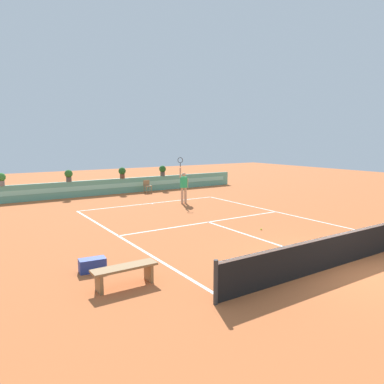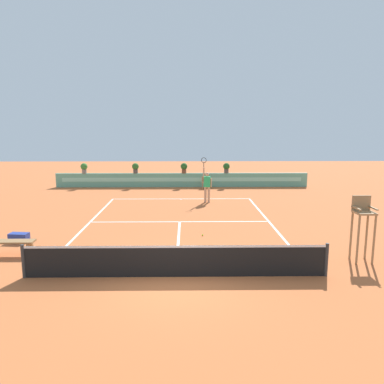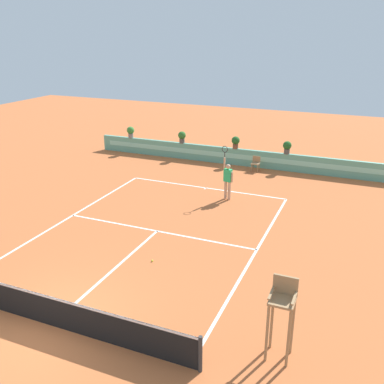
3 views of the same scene
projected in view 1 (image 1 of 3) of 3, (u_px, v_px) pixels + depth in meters
The scene contains 13 objects.
ground_plane at pixel (214, 224), 15.06m from camera, with size 60.00×60.00×0.00m, color #BC6033.
court_lines at pixel (204, 221), 15.65m from camera, with size 8.32×11.94×0.01m.
net at pixel (341, 248), 10.01m from camera, with size 8.92×0.10×1.00m.
back_wall_barrier at pixel (121, 186), 23.59m from camera, with size 18.00×0.21×1.00m.
ball_kid_chair at pixel (147, 186), 23.86m from camera, with size 0.44×0.44×0.85m.
bench_courtside at pixel (125, 271), 8.60m from camera, with size 1.60×0.44×0.51m.
gear_bag at pixel (92, 265), 9.61m from camera, with size 0.70×0.36×0.36m, color navy.
tennis_player at pixel (184, 185), 19.71m from camera, with size 0.61×0.28×2.58m.
tennis_ball_near_baseline at pixel (261, 229), 14.04m from camera, with size 0.07×0.07×0.07m, color #CCE033.
potted_plant_far_left at pixel (1, 178), 19.69m from camera, with size 0.48×0.48×0.72m.
potted_plant_left at pixel (69, 175), 21.67m from camera, with size 0.48×0.48×0.72m.
potted_plant_right at pixel (163, 170), 25.18m from camera, with size 0.48×0.48×0.72m.
potted_plant_centre at pixel (122, 172), 23.54m from camera, with size 0.48×0.48×0.72m.
Camera 1 is at (-8.81, -5.81, 3.53)m, focal length 33.27 mm.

